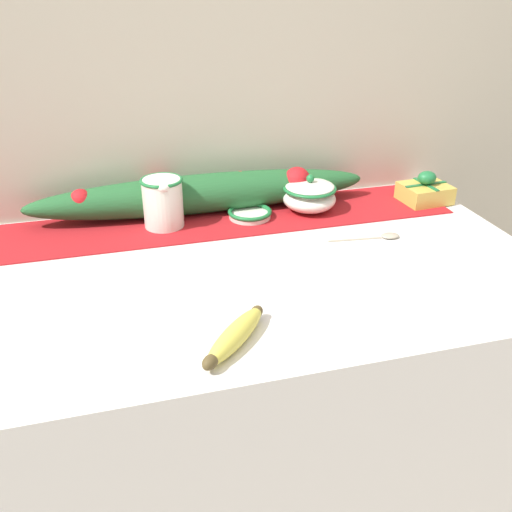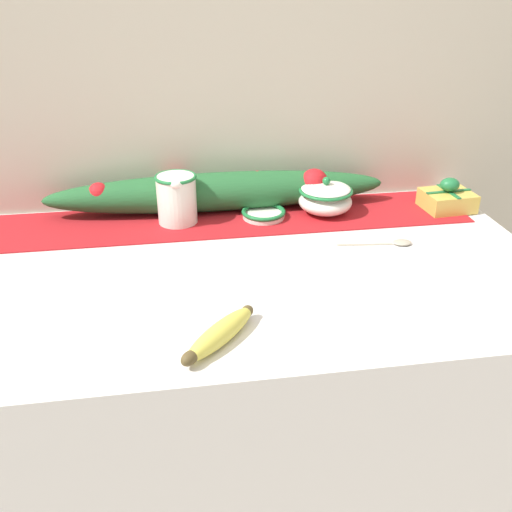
{
  "view_description": "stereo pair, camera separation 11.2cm",
  "coord_description": "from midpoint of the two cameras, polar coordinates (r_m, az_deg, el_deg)",
  "views": [
    {
      "loc": [
        -0.23,
        -1.02,
        1.46
      ],
      "look_at": [
        0.04,
        -0.05,
        0.95
      ],
      "focal_mm": 40.0,
      "sensor_mm": 36.0,
      "label": 1
    },
    {
      "loc": [
        -0.12,
        -1.04,
        1.46
      ],
      "look_at": [
        0.04,
        -0.05,
        0.95
      ],
      "focal_mm": 40.0,
      "sensor_mm": 36.0,
      "label": 2
    }
  ],
  "objects": [
    {
      "name": "countertop",
      "position": [
        1.45,
        -4.47,
        -17.1
      ],
      "size": [
        1.33,
        0.74,
        0.9
      ],
      "primitive_type": "cube",
      "color": "silver",
      "rests_on": "ground_plane"
    },
    {
      "name": "back_wall",
      "position": [
        1.45,
        -8.72,
        16.42
      ],
      "size": [
        2.13,
        0.04,
        2.4
      ],
      "primitive_type": "cube",
      "color": "#B7AD99",
      "rests_on": "ground_plane"
    },
    {
      "name": "table_runner",
      "position": [
        1.4,
        -7.12,
        3.4
      ],
      "size": [
        1.22,
        0.22,
        0.0
      ],
      "primitive_type": "cube",
      "color": "#A8191E",
      "rests_on": "countertop"
    },
    {
      "name": "cream_pitcher",
      "position": [
        1.37,
        -11.64,
        5.4
      ],
      "size": [
        0.1,
        0.12,
        0.12
      ],
      "color": "white",
      "rests_on": "countertop"
    },
    {
      "name": "sugar_bowl",
      "position": [
        1.44,
        3.16,
        6.05
      ],
      "size": [
        0.13,
        0.13,
        0.09
      ],
      "color": "white",
      "rests_on": "countertop"
    },
    {
      "name": "small_dish",
      "position": [
        1.41,
        -2.9,
        4.22
      ],
      "size": [
        0.11,
        0.11,
        0.02
      ],
      "color": "white",
      "rests_on": "countertop"
    },
    {
      "name": "banana",
      "position": [
        0.95,
        -5.53,
        -8.03
      ],
      "size": [
        0.15,
        0.16,
        0.04
      ],
      "rotation": [
        0.0,
        0.0,
        0.83
      ],
      "color": "#DBCC4C",
      "rests_on": "countertop"
    },
    {
      "name": "spoon",
      "position": [
        1.33,
        10.57,
        1.91
      ],
      "size": [
        0.17,
        0.04,
        0.01
      ],
      "rotation": [
        0.0,
        0.0,
        -0.11
      ],
      "color": "#A89E89",
      "rests_on": "countertop"
    },
    {
      "name": "gift_box",
      "position": [
        1.55,
        14.59,
        6.25
      ],
      "size": [
        0.13,
        0.11,
        0.08
      ],
      "rotation": [
        0.0,
        0.0,
        0.08
      ],
      "color": "gold",
      "rests_on": "countertop"
    },
    {
      "name": "poinsettia_garland",
      "position": [
        1.44,
        -7.54,
        6.25
      ],
      "size": [
        0.86,
        0.11,
        0.11
      ],
      "color": "#235B2D",
      "rests_on": "countertop"
    }
  ]
}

